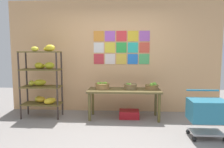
{
  "coord_description": "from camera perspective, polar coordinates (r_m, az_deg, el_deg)",
  "views": [
    {
      "loc": [
        0.26,
        -3.27,
        1.48
      ],
      "look_at": [
        0.02,
        0.91,
        1.02
      ],
      "focal_mm": 33.43,
      "sensor_mm": 36.0,
      "label": 1
    }
  ],
  "objects": [
    {
      "name": "ground",
      "position": [
        3.6,
        -1.14,
        -17.98
      ],
      "size": [
        9.52,
        9.52,
        0.0
      ],
      "primitive_type": "plane",
      "color": "gray"
    },
    {
      "name": "back_wall_with_art",
      "position": [
        5.06,
        0.44,
        4.81
      ],
      "size": [
        5.08,
        0.07,
        2.68
      ],
      "color": "tan",
      "rests_on": "ground"
    },
    {
      "name": "banana_shelf_unit",
      "position": [
        4.86,
        -18.58,
        -0.55
      ],
      "size": [
        0.86,
        0.48,
        1.61
      ],
      "color": "#372C27",
      "rests_on": "ground"
    },
    {
      "name": "display_table",
      "position": [
        4.58,
        3.32,
        -5.22
      ],
      "size": [
        1.57,
        0.59,
        0.64
      ],
      "color": "brown",
      "rests_on": "ground"
    },
    {
      "name": "fruit_basket_back_right",
      "position": [
        4.67,
        10.91,
        -3.31
      ],
      "size": [
        0.3,
        0.3,
        0.15
      ],
      "color": "olive",
      "rests_on": "display_table"
    },
    {
      "name": "fruit_basket_centre",
      "position": [
        4.61,
        -2.62,
        -3.2
      ],
      "size": [
        0.33,
        0.33,
        0.16
      ],
      "color": "#9F7544",
      "rests_on": "display_table"
    },
    {
      "name": "fruit_basket_back_left",
      "position": [
        4.62,
        5.05,
        -3.3
      ],
      "size": [
        0.3,
        0.3,
        0.14
      ],
      "color": "olive",
      "rests_on": "display_table"
    },
    {
      "name": "produce_crate_under_table",
      "position": [
        4.72,
        4.7,
        -10.88
      ],
      "size": [
        0.43,
        0.31,
        0.17
      ],
      "primitive_type": "cube",
      "color": "#AE171E",
      "rests_on": "ground"
    },
    {
      "name": "shopping_cart",
      "position": [
        3.93,
        24.53,
        -9.43
      ],
      "size": [
        0.6,
        0.46,
        0.79
      ],
      "rotation": [
        0.0,
        0.0,
        0.17
      ],
      "color": "black",
      "rests_on": "ground"
    }
  ]
}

